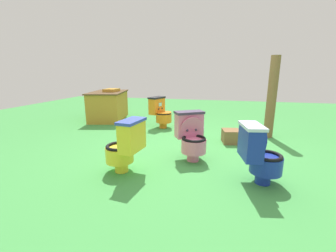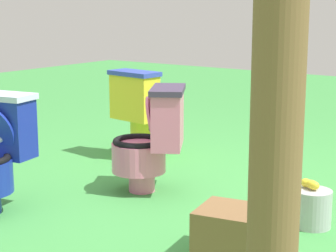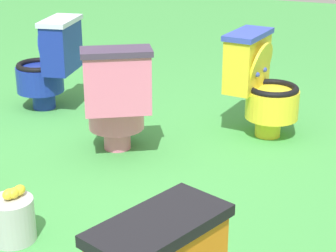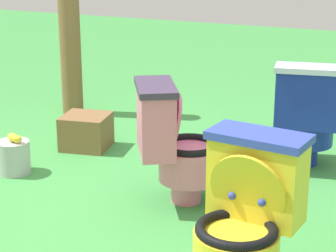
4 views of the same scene
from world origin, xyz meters
name	(u,v)px [view 4 (image 4 of 4)]	position (x,y,z in m)	size (l,w,h in m)	color
ground	(101,196)	(0.00, 0.00, 0.00)	(14.00, 14.00, 0.00)	#429947
toilet_blue	(307,115)	(-1.02, -0.98, 0.37)	(0.49, 0.56, 0.73)	#192D9E
toilet_yellow	(246,217)	(-1.11, 0.67, 0.37)	(0.46, 0.54, 0.73)	yellow
toilet_pink	(174,142)	(-0.44, -0.11, 0.37)	(0.63, 0.60, 0.73)	pink
wooden_post	(69,21)	(1.12, -1.48, 0.81)	(0.18, 0.18, 1.61)	brown
small_crate	(86,131)	(0.54, -0.73, 0.13)	(0.33, 0.31, 0.25)	brown
lemon_bucket	(14,156)	(0.72, -0.10, 0.12)	(0.22, 0.22, 0.28)	#B7B7BF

